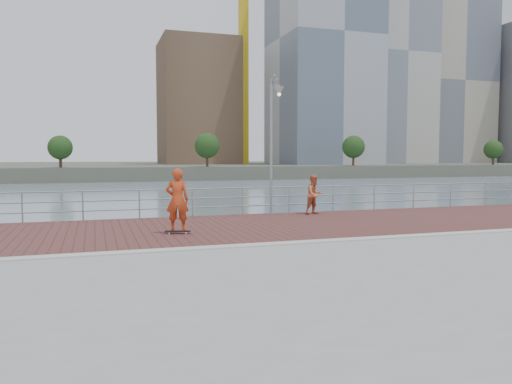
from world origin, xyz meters
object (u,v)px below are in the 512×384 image
object	(u,v)px
street_lamp	(275,121)
guardrail	(218,199)
bystander	(314,195)
skateboarder	(177,200)

from	to	relation	value
street_lamp	guardrail	bearing A→B (deg)	157.12
guardrail	street_lamp	world-z (taller)	street_lamp
street_lamp	bystander	distance (m)	3.43
bystander	street_lamp	bearing A→B (deg)	166.14
guardrail	bystander	xyz separation A→B (m)	(3.86, -0.87, 0.14)
skateboarder	bystander	world-z (taller)	skateboarder
guardrail	skateboarder	xyz separation A→B (m)	(-2.30, -4.29, 0.37)
guardrail	bystander	bearing A→B (deg)	-12.72
skateboarder	bystander	size ratio (longest dim) A/B	1.19
guardrail	bystander	distance (m)	3.96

